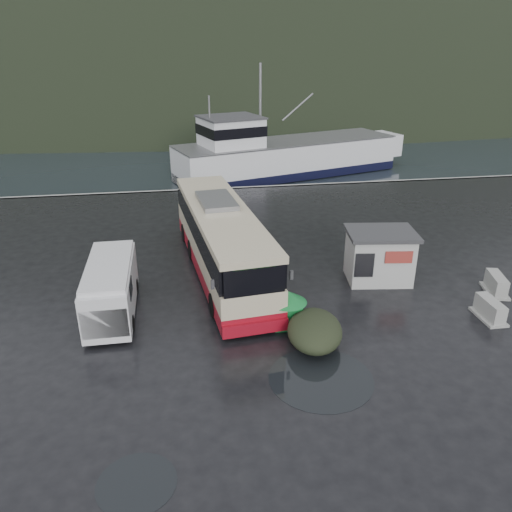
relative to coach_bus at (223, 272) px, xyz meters
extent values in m
plane|color=black|center=(1.47, -4.33, 0.00)|extent=(160.00, 160.00, 0.00)
cube|color=black|center=(1.47, 105.67, 0.00)|extent=(300.00, 180.00, 0.02)
cube|color=#999993|center=(1.47, 15.67, 0.00)|extent=(160.00, 0.60, 1.50)
ellipsoid|color=black|center=(11.47, 245.67, 0.00)|extent=(780.00, 540.00, 570.00)
cylinder|color=black|center=(2.59, -9.35, 0.01)|extent=(3.75, 3.75, 0.01)
cylinder|color=black|center=(-3.61, -12.97, 0.01)|extent=(2.20, 2.20, 0.01)
camera|label=1|loc=(-1.98, -23.28, 11.07)|focal=35.00mm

